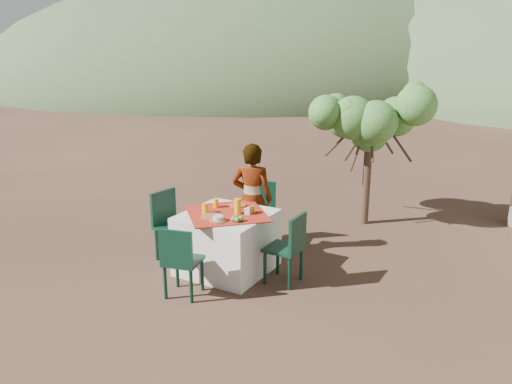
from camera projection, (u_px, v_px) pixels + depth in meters
The scene contains 21 objects.
ground at pixel (287, 271), 6.32m from camera, with size 160.00×160.00×0.00m, color #39231A.
table at pixel (227, 242), 6.26m from camera, with size 1.30×1.30×0.76m.
chair_far at pixel (259, 210), 7.13m from camera, with size 0.49×0.49×0.90m.
chair_near at pixel (180, 259), 5.52m from camera, with size 0.47×0.47×0.84m.
chair_left at pixel (170, 222), 6.60m from camera, with size 0.47×0.47×0.92m.
chair_right at pixel (289, 246), 5.87m from camera, with size 0.40×0.40×0.86m.
person at pixel (252, 199), 6.71m from camera, with size 0.56×0.37×1.53m, color #8C6651.
shrub_tree at pixel (375, 127), 7.68m from camera, with size 1.67×1.64×1.97m.
hill_near_left at pixel (252, 85), 39.97m from camera, with size 40.00×40.00×16.00m, color #3E5731.
hill_far_center at pixel (475, 78), 51.65m from camera, with size 60.00×60.00×24.00m, color gray.
plate_far at pixel (238, 205), 6.44m from camera, with size 0.22×0.22×0.01m, color brown.
plate_near at pixel (212, 216), 6.00m from camera, with size 0.26×0.26×0.01m, color brown.
glass_far at pixel (216, 203), 6.36m from camera, with size 0.07×0.07×0.11m, color #FFAD10.
glass_near at pixel (205, 208), 6.13m from camera, with size 0.08×0.08×0.12m, color #FFAD10.
juice_pitcher at pixel (238, 206), 6.10m from camera, with size 0.09×0.09×0.19m, color #FFAD10.
bowl_plate at pixel (218, 220), 5.87m from camera, with size 0.21×0.21×0.01m, color brown.
white_bowl at pixel (218, 218), 5.86m from camera, with size 0.13×0.13×0.05m, color silver.
jar_left at pixel (250, 210), 6.11m from camera, with size 0.06×0.06×0.10m, color orange.
jar_right at pixel (253, 209), 6.16m from camera, with size 0.05×0.05×0.09m, color orange.
napkin_holder at pixel (247, 211), 6.09m from camera, with size 0.07×0.04×0.09m, color silver.
fruit_cluster at pixel (237, 219), 5.84m from camera, with size 0.13×0.12×0.06m.
Camera 1 is at (2.55, -5.24, 2.69)m, focal length 35.00 mm.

